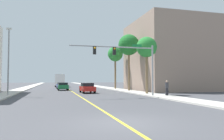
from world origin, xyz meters
The scene contains 15 objects.
ground centered at (0.00, 42.00, 0.00)m, with size 192.00×192.00×0.00m, color #47474C.
sidewalk_left centered at (-8.72, 42.00, 0.07)m, with size 2.50×168.00×0.15m, color beige.
sidewalk_right centered at (8.72, 42.00, 0.07)m, with size 2.50×168.00×0.15m, color beige.
lane_marking_center centered at (0.00, 42.00, 0.00)m, with size 0.16×144.00×0.01m, color yellow.
building_right_near centered at (20.09, 26.87, 6.23)m, with size 17.97×14.51×12.46m, color gray.
traffic_signal_mast centered at (4.91, 13.44, 4.36)m, with size 9.38×0.36×5.69m.
street_lamp centered at (-7.97, 18.09, 4.45)m, with size 0.56×0.28×7.76m.
palm_near centered at (8.59, 16.69, 5.98)m, with size 2.63×2.63×7.26m.
palm_mid centered at (8.99, 24.73, 7.55)m, with size 3.43×3.43×9.19m.
palm_far centered at (8.94, 32.76, 6.93)m, with size 3.01×3.01×8.39m.
car_green centered at (-1.25, 31.20, 0.73)m, with size 1.84×3.86×1.38m.
car_blue centered at (-1.28, 38.11, 0.69)m, with size 1.97×4.11×1.31m.
car_red centered at (1.76, 22.06, 0.76)m, with size 1.84×4.08×1.45m.
delivery_truck centered at (-1.32, 50.37, 1.72)m, with size 2.45×7.64×3.27m.
pedestrian centered at (9.41, 13.03, 0.98)m, with size 0.38×0.38×1.67m.
Camera 1 is at (-2.99, -9.58, 1.92)m, focal length 35.66 mm.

